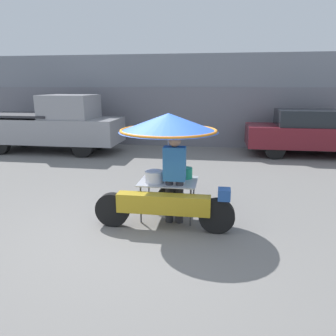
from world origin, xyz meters
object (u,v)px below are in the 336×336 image
Objects in this scene: vendor_motorcycle_cart at (168,141)px; pickup_truck at (53,125)px; parked_car at (315,133)px; vendor_person at (174,174)px.

pickup_truck is (-5.08, 5.53, -0.47)m from vendor_motorcycle_cart.
pickup_truck is at bearing -175.82° from parked_car.
vendor_motorcycle_cart is 7.52m from pickup_truck.
parked_car is at bearing 57.93° from vendor_person.
vendor_person is 7.49m from parked_car.
vendor_motorcycle_cart is 0.59m from vendor_person.
vendor_motorcycle_cart is at bearing -123.57° from parked_car.
vendor_person is (0.14, -0.15, -0.56)m from vendor_motorcycle_cart.
vendor_person is at bearing -122.07° from parked_car.
parked_car is at bearing 4.18° from pickup_truck.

